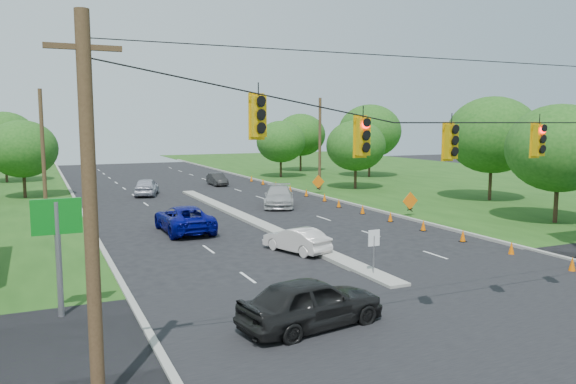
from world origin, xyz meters
name	(u,v)px	position (x,y,z in m)	size (l,w,h in m)	color
ground	(472,321)	(0.00, 0.00, 0.00)	(160.00, 160.00, 0.00)	black
grass_right	(576,198)	(30.00, 20.00, 0.00)	(40.00, 160.00, 0.06)	#1E4714
cross_street	(472,321)	(0.00, 0.00, 0.00)	(160.00, 14.00, 0.02)	black
curb_left	(81,212)	(-10.10, 30.00, 0.00)	(0.25, 110.00, 0.16)	gray
curb_right	(322,197)	(10.10, 30.00, 0.00)	(0.25, 110.00, 0.16)	gray
median	(251,221)	(0.00, 21.00, 0.00)	(1.00, 34.00, 0.18)	gray
median_sign	(374,243)	(0.00, 6.00, 1.46)	(0.55, 0.06, 2.05)	gray
signal_span	(500,176)	(-0.05, -1.00, 4.97)	(25.60, 0.32, 9.00)	#422D1C
utility_pole_far_left	(43,152)	(-12.50, 30.00, 4.50)	(0.28, 0.28, 9.00)	#422D1C
utility_pole_far_right	(320,144)	(12.50, 35.00, 4.50)	(0.28, 0.28, 9.00)	#422D1C
cone_0	(572,264)	(8.47, 3.00, 0.35)	(0.32, 0.32, 0.70)	#E35E02
cone_1	(511,248)	(8.47, 6.50, 0.35)	(0.32, 0.32, 0.70)	#E35E02
cone_2	(463,236)	(8.47, 10.00, 0.35)	(0.32, 0.32, 0.70)	#E35E02
cone_3	(423,225)	(8.47, 13.50, 0.35)	(0.32, 0.32, 0.70)	#E35E02
cone_4	(390,217)	(8.47, 17.00, 0.35)	(0.32, 0.32, 0.70)	#E35E02
cone_5	(363,209)	(8.47, 20.50, 0.35)	(0.32, 0.32, 0.70)	#E35E02
cone_6	(339,203)	(8.47, 24.00, 0.35)	(0.32, 0.32, 0.70)	#E35E02
cone_7	(325,197)	(9.07, 27.50, 0.35)	(0.32, 0.32, 0.70)	#E35E02
cone_8	(306,193)	(9.07, 31.00, 0.35)	(0.32, 0.32, 0.70)	#E35E02
cone_9	(290,188)	(9.07, 34.50, 0.35)	(0.32, 0.32, 0.70)	#E35E02
cone_10	(276,185)	(9.07, 38.00, 0.35)	(0.32, 0.32, 0.70)	#E35E02
cone_11	(263,181)	(9.07, 41.50, 0.35)	(0.32, 0.32, 0.70)	#E35E02
cone_12	(251,179)	(9.07, 45.00, 0.35)	(0.32, 0.32, 0.70)	#E35E02
work_sign_1	(410,202)	(10.80, 18.00, 1.09)	(1.27, 0.58, 1.37)	black
work_sign_2	(318,182)	(10.80, 32.00, 1.09)	(1.27, 0.58, 1.37)	black
tree_5	(22,149)	(-14.00, 40.00, 4.34)	(5.88, 5.88, 6.86)	black
tree_6	(4,138)	(-16.00, 55.00, 4.96)	(6.72, 6.72, 7.84)	black
tree_7	(559,148)	(18.00, 12.00, 4.96)	(6.72, 6.72, 7.84)	black
tree_8	(492,135)	(22.00, 22.00, 5.58)	(7.56, 7.56, 8.82)	black
tree_9	(356,146)	(16.00, 34.00, 4.34)	(5.88, 5.88, 6.86)	black
tree_10	(370,131)	(24.00, 44.00, 5.58)	(7.56, 7.56, 8.82)	black
tree_11	(301,135)	(20.00, 55.00, 4.96)	(6.72, 6.72, 7.84)	black
tree_12	(281,142)	(14.00, 48.00, 4.34)	(5.88, 5.88, 6.86)	black
black_sedan	(311,302)	(-5.16, 1.68, 0.84)	(1.99, 4.95, 1.69)	black
white_sedan	(296,240)	(-1.06, 11.55, 0.64)	(1.36, 3.89, 1.28)	silver
blue_pickup	(184,219)	(-5.00, 19.21, 0.81)	(2.69, 5.84, 1.62)	#050876
silver_car_far	(279,196)	(4.40, 26.43, 0.81)	(2.27, 5.58, 1.62)	#A8A8A8
silver_car_oncoming	(147,187)	(-3.90, 37.63, 0.80)	(1.88, 4.68, 1.60)	#A7A8B6
dark_car_receding	(217,179)	(4.45, 43.02, 0.64)	(1.35, 3.86, 1.27)	black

